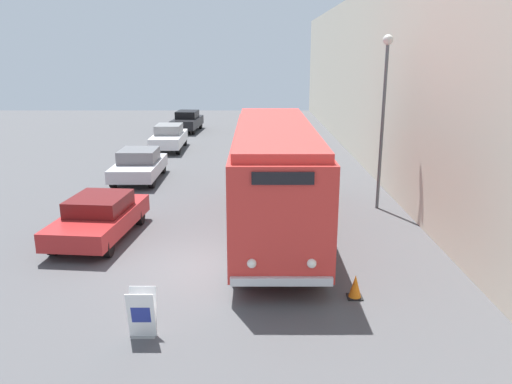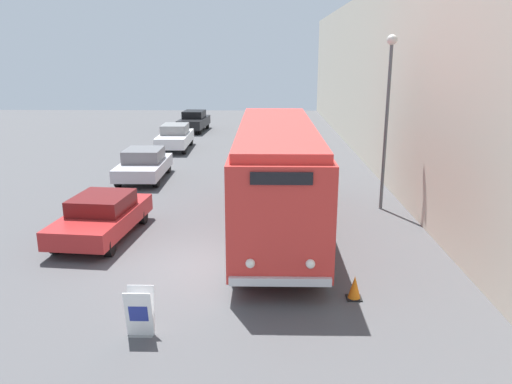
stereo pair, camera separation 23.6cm
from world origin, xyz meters
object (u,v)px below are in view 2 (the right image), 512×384
at_px(sign_board, 140,313).
at_px(traffic_cone, 355,288).
at_px(parked_car_far, 175,137).
at_px(vintage_bus, 276,173).
at_px(streetlamp, 388,99).
at_px(parked_car_distant, 194,121).
at_px(parked_car_mid, 144,164).
at_px(parked_car_near, 102,216).

height_order(sign_board, traffic_cone, sign_board).
distance_m(sign_board, parked_car_far, 21.26).
bearing_deg(vintage_bus, streetlamp, 32.88).
distance_m(vintage_bus, parked_car_distant, 23.10).
xyz_separation_m(vintage_bus, sign_board, (-2.91, -6.37, -1.47)).
height_order(sign_board, parked_car_mid, parked_car_mid).
bearing_deg(vintage_bus, parked_car_near, -173.57).
xyz_separation_m(vintage_bus, traffic_cone, (1.78, -4.67, -1.69)).
relative_size(sign_board, parked_car_distant, 0.23).
relative_size(parked_car_mid, parked_car_distant, 0.93).
xyz_separation_m(parked_car_near, traffic_cone, (7.29, -4.05, -0.41)).
bearing_deg(sign_board, parked_car_near, 114.33).
xyz_separation_m(vintage_bus, streetlamp, (4.01, 2.59, 2.12)).
bearing_deg(parked_car_mid, traffic_cone, -56.60).
bearing_deg(parked_car_mid, vintage_bus, -49.66).
xyz_separation_m(vintage_bus, parked_car_far, (-5.89, 14.68, -1.19)).
distance_m(sign_board, parked_car_near, 6.31).
bearing_deg(parked_car_distant, parked_car_far, -86.81).
height_order(vintage_bus, traffic_cone, vintage_bus).
height_order(streetlamp, parked_car_far, streetlamp).
height_order(vintage_bus, parked_car_distant, vintage_bus).
bearing_deg(parked_car_distant, traffic_cone, -70.43).
xyz_separation_m(sign_board, parked_car_mid, (-3.08, 13.34, 0.22)).
bearing_deg(parked_car_far, parked_car_mid, -91.49).
height_order(parked_car_near, parked_car_far, parked_car_far).
distance_m(streetlamp, parked_car_distant, 22.28).
xyz_separation_m(parked_car_near, parked_car_distant, (-0.29, 22.95, 0.09)).
distance_m(sign_board, parked_car_distant, 28.85).
relative_size(streetlamp, parked_car_near, 1.42).
height_order(parked_car_far, traffic_cone, parked_car_far).
xyz_separation_m(parked_car_mid, parked_car_distant, (0.18, 15.36, 0.06)).
bearing_deg(parked_car_mid, streetlamp, -23.95).
bearing_deg(parked_car_distant, vintage_bus, -71.55).
relative_size(parked_car_mid, parked_car_far, 0.94).
xyz_separation_m(sign_board, parked_car_near, (-2.60, 5.75, 0.19)).
relative_size(streetlamp, parked_car_far, 1.43).
height_order(parked_car_distant, traffic_cone, parked_car_distant).
bearing_deg(parked_car_near, traffic_cone, -23.54).
height_order(parked_car_far, parked_car_distant, parked_car_distant).
distance_m(streetlamp, parked_car_near, 10.61).
relative_size(parked_car_near, parked_car_far, 1.00).
xyz_separation_m(vintage_bus, parked_car_distant, (-5.80, 22.33, -1.19)).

